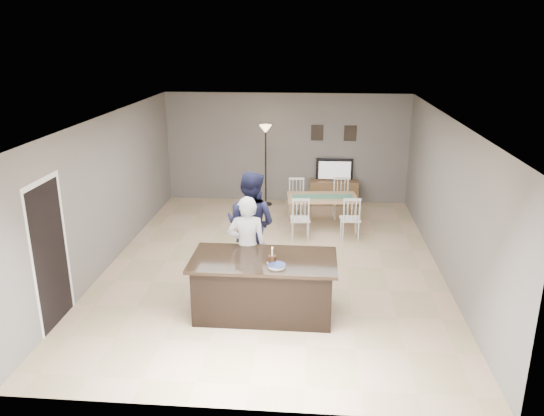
# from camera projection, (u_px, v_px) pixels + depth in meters

# --- Properties ---
(floor) EXTENTS (8.00, 8.00, 0.00)m
(floor) POSITION_uv_depth(u_px,v_px,m) (273.00, 264.00, 9.78)
(floor) COLOR tan
(floor) RESTS_ON ground
(room_shell) EXTENTS (8.00, 8.00, 8.00)m
(room_shell) POSITION_uv_depth(u_px,v_px,m) (274.00, 176.00, 9.25)
(room_shell) COLOR slate
(room_shell) RESTS_ON floor
(kitchen_island) EXTENTS (2.15, 1.10, 0.90)m
(kitchen_island) POSITION_uv_depth(u_px,v_px,m) (264.00, 286.00, 7.93)
(kitchen_island) COLOR black
(kitchen_island) RESTS_ON floor
(tv_console) EXTENTS (1.20, 0.40, 0.60)m
(tv_console) POSITION_uv_depth(u_px,v_px,m) (334.00, 192.00, 13.16)
(tv_console) COLOR brown
(tv_console) RESTS_ON floor
(television) EXTENTS (0.91, 0.12, 0.53)m
(television) POSITION_uv_depth(u_px,v_px,m) (335.00, 170.00, 13.05)
(television) COLOR black
(television) RESTS_ON tv_console
(tv_screen_glow) EXTENTS (0.78, 0.00, 0.78)m
(tv_screen_glow) POSITION_uv_depth(u_px,v_px,m) (335.00, 170.00, 12.97)
(tv_screen_glow) COLOR orange
(tv_screen_glow) RESTS_ON tv_console
(picture_frames) EXTENTS (1.10, 0.02, 0.38)m
(picture_frames) POSITION_uv_depth(u_px,v_px,m) (334.00, 133.00, 12.90)
(picture_frames) COLOR black
(picture_frames) RESTS_ON room_shell
(doorway) EXTENTS (0.00, 2.10, 2.65)m
(doorway) POSITION_uv_depth(u_px,v_px,m) (49.00, 242.00, 7.44)
(doorway) COLOR black
(doorway) RESTS_ON floor
(woman) EXTENTS (0.65, 0.46, 1.69)m
(woman) POSITION_uv_depth(u_px,v_px,m) (247.00, 247.00, 8.35)
(woman) COLOR silver
(woman) RESTS_ON floor
(man) EXTENTS (1.11, 1.00, 1.89)m
(man) POSITION_uv_depth(u_px,v_px,m) (251.00, 225.00, 9.03)
(man) COLOR #1A1C39
(man) RESTS_ON floor
(birthday_cake) EXTENTS (0.16, 0.16, 0.25)m
(birthday_cake) POSITION_uv_depth(u_px,v_px,m) (272.00, 259.00, 7.62)
(birthday_cake) COLOR gold
(birthday_cake) RESTS_ON kitchen_island
(plate_stack) EXTENTS (0.26, 0.26, 0.04)m
(plate_stack) POSITION_uv_depth(u_px,v_px,m) (277.00, 266.00, 7.50)
(plate_stack) COLOR white
(plate_stack) RESTS_ON kitchen_island
(dining_table) EXTENTS (1.57, 1.81, 0.91)m
(dining_table) POSITION_uv_depth(u_px,v_px,m) (322.00, 202.00, 11.47)
(dining_table) COLOR tan
(dining_table) RESTS_ON floor
(floor_lamp) EXTENTS (0.30, 0.30, 1.99)m
(floor_lamp) POSITION_uv_depth(u_px,v_px,m) (266.00, 144.00, 12.72)
(floor_lamp) COLOR black
(floor_lamp) RESTS_ON floor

